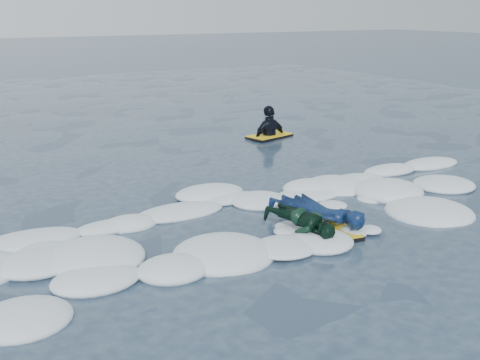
# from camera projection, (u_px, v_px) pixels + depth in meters

# --- Properties ---
(ground) EXTENTS (120.00, 120.00, 0.00)m
(ground) POSITION_uv_depth(u_px,v_px,m) (267.00, 241.00, 7.80)
(ground) COLOR #182A3B
(ground) RESTS_ON ground
(foam_band) EXTENTS (12.00, 3.10, 0.30)m
(foam_band) POSITION_uv_depth(u_px,v_px,m) (229.00, 218.00, 8.66)
(foam_band) COLOR white
(foam_band) RESTS_ON ground
(prone_woman_unit) EXTENTS (0.94, 1.57, 0.38)m
(prone_woman_unit) POSITION_uv_depth(u_px,v_px,m) (319.00, 213.00, 8.26)
(prone_woman_unit) COLOR black
(prone_woman_unit) RESTS_ON ground
(prone_child_unit) EXTENTS (0.67, 1.13, 0.41)m
(prone_child_unit) POSITION_uv_depth(u_px,v_px,m) (304.00, 224.00, 7.83)
(prone_child_unit) COLOR black
(prone_child_unit) RESTS_ON ground
(waiting_rider_unit) EXTENTS (1.18, 0.83, 1.61)m
(waiting_rider_unit) POSITION_uv_depth(u_px,v_px,m) (269.00, 140.00, 14.01)
(waiting_rider_unit) COLOR black
(waiting_rider_unit) RESTS_ON ground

